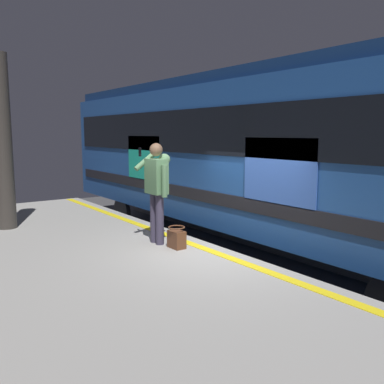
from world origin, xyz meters
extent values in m
plane|color=#3D3D3F|center=(0.00, 0.00, 0.00)|extent=(24.50, 24.50, 0.00)
cube|color=gray|center=(0.00, 1.91, 0.48)|extent=(13.04, 3.81, 0.96)
cube|color=yellow|center=(0.00, 0.30, 0.97)|extent=(12.78, 0.16, 0.01)
cube|color=slate|center=(0.00, -1.45, 0.08)|extent=(16.95, 0.08, 0.16)
cube|color=slate|center=(0.00, -2.88, 0.08)|extent=(16.95, 0.08, 0.16)
cube|color=#1E478C|center=(1.59, -2.17, 2.38)|extent=(12.47, 2.95, 2.85)
cube|color=navy|center=(1.59, -2.17, 3.92)|extent=(12.22, 2.71, 0.24)
cube|color=black|center=(1.59, -0.68, 2.87)|extent=(11.84, 0.03, 0.90)
cube|color=black|center=(1.59, -0.68, 1.59)|extent=(11.84, 0.03, 0.24)
cube|color=#3359B2|center=(-0.60, -0.67, 2.23)|extent=(1.52, 0.02, 1.07)
cube|color=#19A58C|center=(3.77, -0.67, 2.23)|extent=(1.52, 0.02, 1.07)
cylinder|color=black|center=(5.64, -0.99, 0.58)|extent=(0.84, 0.12, 0.84)
cylinder|color=black|center=(5.64, -3.34, 0.58)|extent=(0.84, 0.12, 0.84)
cylinder|color=#383347|center=(0.74, 0.74, 1.39)|extent=(0.14, 0.14, 0.86)
cylinder|color=#383347|center=(0.92, 0.74, 1.39)|extent=(0.14, 0.14, 0.86)
cube|color=#4C724C|center=(0.83, 0.74, 2.12)|extent=(0.40, 0.24, 0.59)
sphere|color=#4C724C|center=(0.83, 0.58, 2.39)|extent=(0.20, 0.20, 0.20)
sphere|color=#997051|center=(0.83, 0.74, 2.56)|extent=(0.22, 0.22, 0.22)
cylinder|color=#4C724C|center=(0.58, 0.74, 2.06)|extent=(0.09, 0.09, 0.53)
cylinder|color=#4C724C|center=(1.06, 0.82, 2.36)|extent=(0.09, 0.42, 0.33)
cube|color=black|center=(1.06, 0.92, 2.52)|extent=(0.07, 0.02, 0.15)
cube|color=#59331E|center=(0.38, 0.64, 1.11)|extent=(0.30, 0.19, 0.29)
torus|color=#59331E|center=(0.38, 0.64, 1.31)|extent=(0.28, 0.28, 0.02)
cylinder|color=#38332D|center=(3.58, 2.56, 2.66)|extent=(0.38, 0.38, 3.39)
camera|label=1|loc=(-5.15, 4.34, 2.85)|focal=38.90mm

